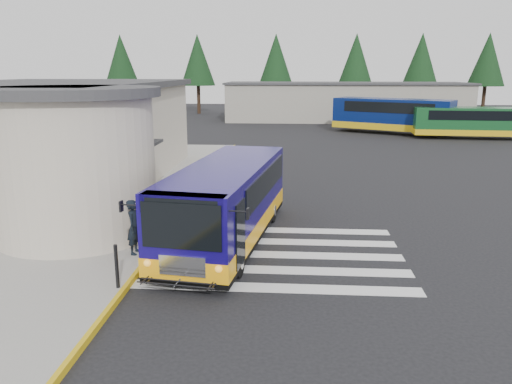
# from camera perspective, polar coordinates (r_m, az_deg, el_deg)

# --- Properties ---
(ground) EXTENTS (140.00, 140.00, 0.00)m
(ground) POSITION_cam_1_polar(r_m,az_deg,el_deg) (16.05, 3.54, -6.19)
(ground) COLOR black
(ground) RESTS_ON ground
(sidewalk) EXTENTS (10.00, 34.00, 0.15)m
(sidewalk) POSITION_cam_1_polar(r_m,az_deg,el_deg) (21.82, -20.70, -1.48)
(sidewalk) COLOR gray
(sidewalk) RESTS_ON ground
(curb_strip) EXTENTS (0.12, 34.00, 0.16)m
(curb_strip) POSITION_cam_1_polar(r_m,az_deg,el_deg) (20.26, -7.87, -1.81)
(curb_strip) COLOR gold
(curb_strip) RESTS_ON ground
(station_building) EXTENTS (12.70, 18.70, 4.80)m
(station_building) POSITION_cam_1_polar(r_m,az_deg,el_deg) (24.73, -22.32, 5.98)
(station_building) COLOR #BAB09D
(station_building) RESTS_ON ground
(crosswalk) EXTENTS (8.00, 5.35, 0.01)m
(crosswalk) POSITION_cam_1_polar(r_m,az_deg,el_deg) (15.31, 1.62, -7.15)
(crosswalk) COLOR silver
(crosswalk) RESTS_ON ground
(depot_building) EXTENTS (26.40, 8.40, 4.20)m
(depot_building) POSITION_cam_1_polar(r_m,az_deg,el_deg) (57.50, 10.11, 10.15)
(depot_building) COLOR gray
(depot_building) RESTS_ON ground
(tree_line) EXTENTS (58.40, 4.40, 10.00)m
(tree_line) POSITION_cam_1_polar(r_m,az_deg,el_deg) (65.41, 9.81, 14.66)
(tree_line) COLOR black
(tree_line) RESTS_ON ground
(transit_bus) EXTENTS (3.92, 9.24, 2.54)m
(transit_bus) POSITION_cam_1_polar(r_m,az_deg,el_deg) (16.12, -3.38, -1.57)
(transit_bus) COLOR #120860
(transit_bus) RESTS_ON ground
(pedestrian_a) EXTENTS (0.42, 0.62, 1.64)m
(pedestrian_a) POSITION_cam_1_polar(r_m,az_deg,el_deg) (15.17, -13.75, -3.89)
(pedestrian_a) COLOR black
(pedestrian_a) RESTS_ON sidewalk
(pedestrian_b) EXTENTS (0.93, 0.93, 1.52)m
(pedestrian_b) POSITION_cam_1_polar(r_m,az_deg,el_deg) (16.02, -22.92, -3.89)
(pedestrian_b) COLOR black
(pedestrian_b) RESTS_ON sidewalk
(bollard) EXTENTS (0.09, 0.09, 1.14)m
(bollard) POSITION_cam_1_polar(r_m,az_deg,el_deg) (13.01, -15.64, -8.18)
(bollard) COLOR black
(bollard) RESTS_ON sidewalk
(far_bus_a) EXTENTS (10.32, 7.50, 2.64)m
(far_bus_a) POSITION_cam_1_polar(r_m,az_deg,el_deg) (46.14, 15.32, 8.57)
(far_bus_a) COLOR #06164E
(far_bus_a) RESTS_ON ground
(far_bus_b) EXTENTS (8.66, 2.98, 2.20)m
(far_bus_b) POSITION_cam_1_polar(r_m,az_deg,el_deg) (44.79, 22.96, 7.47)
(far_bus_b) COLOR #124620
(far_bus_b) RESTS_ON ground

